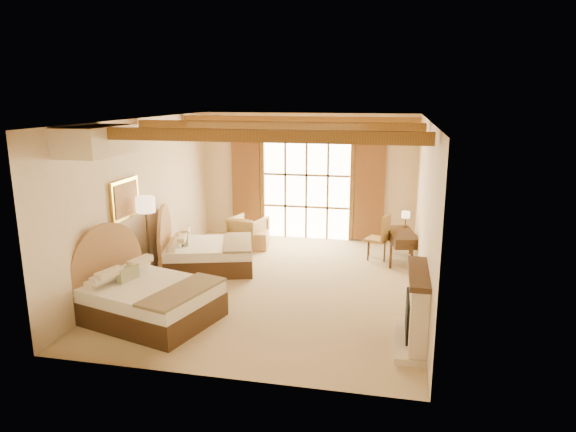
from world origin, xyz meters
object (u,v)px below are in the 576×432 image
(bed_near, at_px, (142,296))
(armchair, at_px, (248,231))
(nightstand, at_px, (135,277))
(bed_far, at_px, (202,252))
(desk, at_px, (401,245))

(bed_near, height_order, armchair, bed_near)
(nightstand, bearing_deg, bed_far, 66.68)
(bed_far, xyz_separation_m, desk, (4.19, 1.41, -0.02))
(bed_near, height_order, desk, bed_near)
(desk, bearing_deg, nightstand, -159.90)
(bed_near, relative_size, desk, 1.85)
(nightstand, height_order, armchair, armchair)
(bed_far, height_order, armchair, bed_far)
(nightstand, relative_size, armchair, 0.75)
(bed_far, xyz_separation_m, nightstand, (-0.72, -1.58, -0.07))
(bed_near, xyz_separation_m, nightstand, (-0.69, 1.02, -0.10))
(bed_near, bearing_deg, nightstand, 140.07)
(bed_far, relative_size, desk, 1.72)
(armchair, bearing_deg, bed_far, 90.65)
(bed_near, height_order, nightstand, bed_near)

